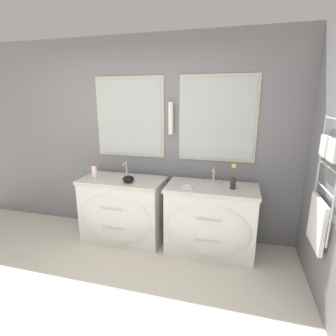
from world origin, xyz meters
TOP-DOWN VIEW (x-y plane):
  - ground_plane at (0.00, 0.00)m, footprint 16.00×16.00m
  - wall_back at (0.02, 1.88)m, footprint 5.60×0.14m
  - vanity_left at (-0.19, 1.49)m, footprint 1.07×0.61m
  - vanity_right at (0.95, 1.49)m, footprint 1.07×0.61m
  - faucet_left at (-0.19, 1.66)m, footprint 0.17×0.12m
  - faucet_right at (0.95, 1.66)m, footprint 0.17×0.12m
  - toiletry_bottle at (-0.53, 1.44)m, footprint 0.06×0.06m
  - amenity_bowl at (-0.06, 1.42)m, footprint 0.14×0.14m
  - flower_vase at (1.19, 1.50)m, footprint 0.06×0.06m
  - soap_dish at (0.69, 1.39)m, footprint 0.12×0.08m

SIDE VIEW (x-z plane):
  - ground_plane at x=0.00m, z-range 0.00..0.00m
  - vanity_left at x=-0.19m, z-range 0.01..0.84m
  - vanity_right at x=0.95m, z-range 0.01..0.84m
  - soap_dish at x=0.69m, z-range 0.82..0.87m
  - amenity_bowl at x=-0.06m, z-range 0.83..0.92m
  - faucet_left at x=-0.19m, z-range 0.83..1.01m
  - faucet_right at x=0.95m, z-range 0.83..1.01m
  - toiletry_bottle at x=-0.53m, z-range 0.82..1.02m
  - flower_vase at x=1.19m, z-range 0.80..1.10m
  - wall_back at x=0.02m, z-range 0.01..2.61m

